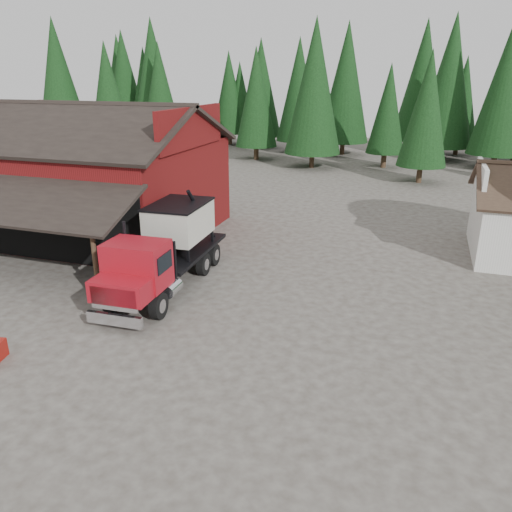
% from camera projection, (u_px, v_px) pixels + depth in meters
% --- Properties ---
extents(ground, '(120.00, 120.00, 0.00)m').
position_uv_depth(ground, '(205.00, 345.00, 16.67)').
color(ground, '#423B33').
rests_on(ground, ground).
extents(red_barn, '(12.80, 13.63, 7.18)m').
position_uv_depth(red_barn, '(96.00, 185.00, 27.86)').
color(red_barn, maroon).
rests_on(red_barn, ground).
extents(conifer_backdrop, '(76.00, 16.00, 16.00)m').
position_uv_depth(conifer_backdrop, '(364.00, 157.00, 54.04)').
color(conifer_backdrop, black).
rests_on(conifer_backdrop, ground).
extents(near_pine_a, '(4.40, 4.40, 11.40)m').
position_uv_depth(near_pine_a, '(109.00, 98.00, 45.99)').
color(near_pine_a, '#382619').
rests_on(near_pine_a, ground).
extents(near_pine_b, '(3.96, 3.96, 10.40)m').
position_uv_depth(near_pine_b, '(427.00, 109.00, 39.53)').
color(near_pine_b, '#382619').
rests_on(near_pine_b, ground).
extents(near_pine_d, '(5.28, 5.28, 13.40)m').
position_uv_depth(near_pine_d, '(315.00, 87.00, 45.58)').
color(near_pine_d, '#382619').
rests_on(near_pine_d, ground).
extents(feed_truck, '(2.78, 8.54, 3.81)m').
position_uv_depth(feed_truck, '(166.00, 247.00, 20.69)').
color(feed_truck, black).
rests_on(feed_truck, ground).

